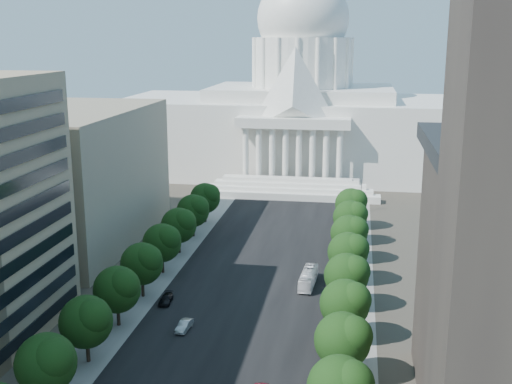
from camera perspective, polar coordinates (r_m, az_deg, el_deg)
The scene contains 27 objects.
road_asphalt at distance 130.47m, azimuth 0.15°, elevation -6.69°, with size 30.00×260.00×0.01m, color black.
sidewalk_left at distance 134.55m, azimuth -7.92°, elevation -6.18°, with size 8.00×260.00×0.02m, color gray.
sidewalk_right at distance 129.08m, azimuth 8.57°, elevation -7.08°, with size 8.00×260.00×0.02m, color gray.
capitol at distance 218.03m, azimuth 4.05°, elevation 6.97°, with size 120.00×56.00×73.00m.
office_block_left_far at distance 150.08m, azimuth -17.65°, elevation 1.34°, with size 38.00×52.00×30.00m, color gray.
tree_l_c at distance 85.44m, azimuth -18.04°, elevation -14.19°, with size 7.79×7.60×9.97m.
tree_l_d at distance 95.10m, azimuth -14.75°, elevation -10.99°, with size 7.79×7.60×9.97m.
tree_l_e at distance 105.23m, azimuth -12.13°, elevation -8.38°, with size 7.79×7.60×9.97m.
tree_l_f at distance 115.73m, azimuth -10.00°, elevation -6.21°, with size 7.79×7.60×9.97m.
tree_l_g at distance 126.49m, azimuth -8.24°, elevation -4.40°, with size 7.79×7.60×9.97m.
tree_l_h at distance 137.46m, azimuth -6.77°, elevation -2.88°, with size 7.79×7.60×9.97m.
tree_l_i at distance 148.59m, azimuth -5.53°, elevation -1.58°, with size 7.79×7.60×9.97m.
tree_l_j at distance 159.84m, azimuth -4.45°, elevation -0.46°, with size 7.79×7.60×9.97m.
tree_r_d at distance 87.77m, azimuth 7.92°, elevation -12.82°, with size 7.79×7.60×9.97m.
tree_r_e at distance 98.66m, azimuth 8.09°, elevation -9.73°, with size 7.79×7.60×9.97m.
tree_r_f at distance 109.79m, azimuth 8.22°, elevation -7.26°, with size 7.79×7.60×9.97m.
tree_r_g at distance 121.08m, azimuth 8.33°, elevation -5.24°, with size 7.79×7.60×9.97m.
tree_r_h at distance 132.49m, azimuth 8.42°, elevation -3.57°, with size 7.79×7.60×9.97m.
tree_r_i at distance 144.01m, azimuth 8.49°, elevation -2.16°, with size 7.79×7.60×9.97m.
tree_r_j at distance 155.59m, azimuth 8.55°, elevation -0.97°, with size 7.79×7.60×9.97m.
streetlight_c at distance 99.09m, azimuth 9.00°, elevation -10.05°, with size 2.61×0.44×9.00m.
streetlight_d at distance 122.41m, azimuth 9.06°, elevation -5.37°, with size 2.61×0.44×9.00m.
streetlight_e at distance 146.29m, azimuth 9.11°, elevation -2.19°, with size 2.61×0.44×9.00m.
streetlight_f at distance 170.49m, azimuth 9.14°, elevation 0.08°, with size 2.61×0.44×9.00m.
car_silver at distance 104.46m, azimuth -6.38°, elevation -11.73°, with size 1.59×4.55×1.50m, color #A8ABB0.
car_dark_b at distance 114.62m, azimuth -8.00°, elevation -9.43°, with size 1.94×4.77×1.39m, color black.
city_bus at distance 121.20m, azimuth 4.67°, elevation -7.64°, with size 2.42×10.35×2.88m, color white.
Camera 1 is at (18.95, -30.81, 45.47)m, focal length 45.00 mm.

